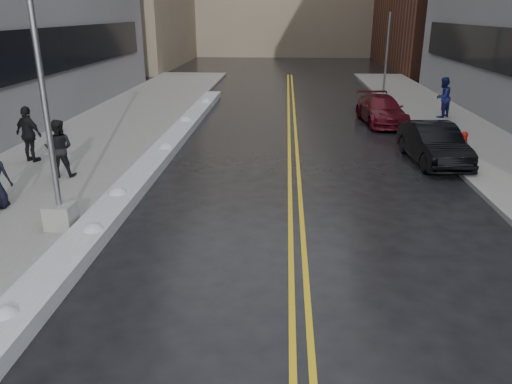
# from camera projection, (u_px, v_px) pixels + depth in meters

# --- Properties ---
(ground) EXTENTS (160.00, 160.00, 0.00)m
(ground) POSITION_uv_depth(u_px,v_px,m) (178.00, 277.00, 10.34)
(ground) COLOR black
(ground) RESTS_ON ground
(sidewalk_west) EXTENTS (5.50, 50.00, 0.15)m
(sidewalk_west) POSITION_uv_depth(u_px,v_px,m) (87.00, 146.00, 20.01)
(sidewalk_west) COLOR gray
(sidewalk_west) RESTS_ON ground
(sidewalk_east) EXTENTS (4.00, 50.00, 0.15)m
(sidewalk_east) POSITION_uv_depth(u_px,v_px,m) (489.00, 152.00, 19.15)
(sidewalk_east) COLOR gray
(sidewalk_east) RESTS_ON ground
(lane_line_left) EXTENTS (0.12, 50.00, 0.01)m
(lane_line_left) POSITION_uv_depth(u_px,v_px,m) (289.00, 151.00, 19.59)
(lane_line_left) COLOR gold
(lane_line_left) RESTS_ON ground
(lane_line_right) EXTENTS (0.12, 50.00, 0.01)m
(lane_line_right) POSITION_uv_depth(u_px,v_px,m) (297.00, 151.00, 19.57)
(lane_line_right) COLOR gold
(lane_line_right) RESTS_ON ground
(snow_ridge) EXTENTS (0.90, 30.00, 0.34)m
(snow_ridge) POSITION_uv_depth(u_px,v_px,m) (156.00, 159.00, 17.92)
(snow_ridge) COLOR silver
(snow_ridge) RESTS_ON ground
(lamppost) EXTENTS (0.65, 0.65, 7.62)m
(lamppost) POSITION_uv_depth(u_px,v_px,m) (49.00, 133.00, 11.53)
(lamppost) COLOR gray
(lamppost) RESTS_ON sidewalk_west
(fire_hydrant) EXTENTS (0.26, 0.26, 0.73)m
(fire_hydrant) POSITION_uv_depth(u_px,v_px,m) (464.00, 140.00, 19.04)
(fire_hydrant) COLOR maroon
(fire_hydrant) RESTS_ON sidewalk_east
(traffic_signal) EXTENTS (0.16, 0.20, 6.00)m
(traffic_signal) POSITION_uv_depth(u_px,v_px,m) (388.00, 41.00, 31.23)
(traffic_signal) COLOR gray
(traffic_signal) RESTS_ON sidewalk_east
(pedestrian_b) EXTENTS (0.98, 0.80, 1.85)m
(pedestrian_b) POSITION_uv_depth(u_px,v_px,m) (59.00, 148.00, 15.86)
(pedestrian_b) COLOR black
(pedestrian_b) RESTS_ON sidewalk_west
(pedestrian_d) EXTENTS (1.25, 0.88, 1.96)m
(pedestrian_d) POSITION_uv_depth(u_px,v_px,m) (29.00, 134.00, 17.42)
(pedestrian_d) COLOR black
(pedestrian_d) RESTS_ON sidewalk_west
(pedestrian_east) EXTENTS (1.22, 1.21, 1.98)m
(pedestrian_east) POSITION_uv_depth(u_px,v_px,m) (443.00, 97.00, 24.82)
(pedestrian_east) COLOR navy
(pedestrian_east) RESTS_ON sidewalk_east
(car_black) EXTENTS (1.81, 4.39, 1.41)m
(car_black) POSITION_uv_depth(u_px,v_px,m) (434.00, 144.00, 17.88)
(car_black) COLOR black
(car_black) RESTS_ON ground
(car_maroon) EXTENTS (2.17, 4.64, 1.31)m
(car_maroon) POSITION_uv_depth(u_px,v_px,m) (381.00, 110.00, 24.28)
(car_maroon) COLOR #430A13
(car_maroon) RESTS_ON ground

